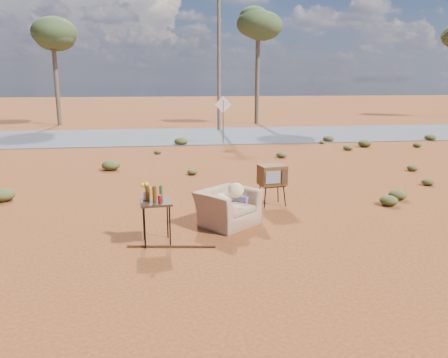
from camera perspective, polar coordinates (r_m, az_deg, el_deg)
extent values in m
plane|color=brown|center=(8.62, 0.81, -6.97)|extent=(140.00, 140.00, 0.00)
cube|color=#565659|center=(23.23, -4.80, 5.65)|extent=(140.00, 7.00, 0.04)
imported|color=#987353|center=(8.90, 0.46, -3.01)|extent=(1.32, 1.27, 0.98)
ellipsoid|color=#F5DB96|center=(8.88, -0.02, -2.52)|extent=(0.35, 0.35, 0.21)
ellipsoid|color=#F5DB96|center=(8.75, 1.59, -1.49)|extent=(0.31, 0.16, 0.31)
cube|color=navy|center=(9.40, 2.12, -3.44)|extent=(0.82, 0.86, 0.57)
cube|color=black|center=(10.36, 6.27, -0.80)|extent=(0.59, 0.49, 0.03)
cylinder|color=black|center=(10.16, 5.37, -2.48)|extent=(0.03, 0.03, 0.49)
cylinder|color=black|center=(10.35, 7.90, -2.25)|extent=(0.03, 0.03, 0.49)
cylinder|color=black|center=(10.50, 4.59, -1.95)|extent=(0.03, 0.03, 0.49)
cylinder|color=black|center=(10.69, 7.06, -1.75)|extent=(0.03, 0.03, 0.49)
cube|color=brown|center=(10.31, 6.30, 0.54)|extent=(0.67, 0.56, 0.47)
cube|color=gray|center=(10.06, 6.41, 0.22)|extent=(0.36, 0.08, 0.29)
cube|color=#472D19|center=(10.17, 7.93, 0.33)|extent=(0.14, 0.04, 0.33)
cube|color=#332312|center=(7.93, -8.91, -3.03)|extent=(0.60, 0.60, 0.04)
cylinder|color=black|center=(7.82, -10.32, -6.27)|extent=(0.03, 0.03, 0.77)
cylinder|color=black|center=(7.85, -7.08, -6.09)|extent=(0.03, 0.03, 0.77)
cylinder|color=black|center=(8.24, -10.46, -5.28)|extent=(0.03, 0.03, 0.77)
cylinder|color=black|center=(8.27, -7.39, -5.11)|extent=(0.03, 0.03, 0.77)
cylinder|color=#4D2E0C|center=(7.93, -9.93, -1.82)|extent=(0.08, 0.08, 0.29)
cylinder|color=#4D2E0C|center=(7.80, -9.07, -1.96)|extent=(0.07, 0.07, 0.31)
cylinder|color=#2B5323|center=(8.00, -8.21, -1.71)|extent=(0.07, 0.07, 0.27)
cylinder|color=#B60E27|center=(7.80, -8.39, -2.55)|extent=(0.07, 0.07, 0.14)
cylinder|color=silver|center=(8.06, -10.19, -2.09)|extent=(0.09, 0.09, 0.15)
ellipsoid|color=yellow|center=(8.01, -10.24, -0.93)|extent=(0.18, 0.18, 0.13)
cylinder|color=#502015|center=(7.92, -6.87, -8.73)|extent=(1.56, 0.27, 0.04)
cylinder|color=brown|center=(20.29, -0.10, 7.44)|extent=(0.06, 0.06, 2.00)
cube|color=silver|center=(20.23, -0.10, 9.69)|extent=(0.78, 0.04, 0.78)
cylinder|color=brown|center=(30.76, -21.08, 12.19)|extent=(0.28, 0.28, 6.00)
ellipsoid|color=#475B2F|center=(30.87, -21.47, 16.82)|extent=(3.20, 3.20, 2.20)
cylinder|color=brown|center=(29.68, 4.38, 13.96)|extent=(0.28, 0.28, 7.00)
ellipsoid|color=#475B2F|center=(29.89, 4.48, 19.72)|extent=(3.20, 3.20, 2.20)
cylinder|color=brown|center=(25.74, -0.68, 15.28)|extent=(0.20, 0.20, 8.00)
ellipsoid|color=#474C21|center=(12.03, -26.91, -1.86)|extent=(0.56, 0.56, 0.31)
ellipsoid|color=#474C21|center=(11.70, 21.74, -1.92)|extent=(0.44, 0.44, 0.24)
ellipsoid|color=#474C21|center=(14.88, -14.57, 1.77)|extent=(0.60, 0.60, 0.33)
ellipsoid|color=#474C21|center=(15.55, 23.40, 1.34)|extent=(0.36, 0.36, 0.20)
ellipsoid|color=#474C21|center=(16.85, 7.50, 3.15)|extent=(0.40, 0.40, 0.22)
ellipsoid|color=#474C21|center=(17.74, -8.66, 3.52)|extent=(0.30, 0.30, 0.17)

